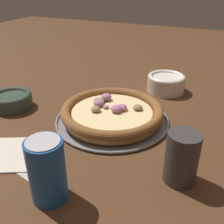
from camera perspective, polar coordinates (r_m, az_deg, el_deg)
ground_plane at (r=0.73m, az=-0.00°, el=-1.95°), size 3.00×3.00×0.00m
pizza_tray at (r=0.73m, az=-0.00°, el=-1.65°), size 0.31×0.31×0.01m
pizza at (r=0.72m, az=-0.02°, el=0.02°), size 0.28×0.28×0.04m
bowl_near at (r=0.93m, az=11.68°, el=6.30°), size 0.13×0.13×0.06m
bowl_far at (r=0.85m, az=-20.96°, el=2.46°), size 0.12×0.12×0.05m
drinking_cup at (r=0.53m, az=14.93°, el=-9.57°), size 0.06×0.06×0.11m
napkin at (r=0.64m, az=-19.34°, el=-8.42°), size 0.21×0.19×0.01m
fork at (r=0.62m, az=-21.06°, el=-10.54°), size 0.18×0.06×0.00m
beverage_can at (r=0.48m, az=-13.96°, el=-12.24°), size 0.07×0.07×0.12m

